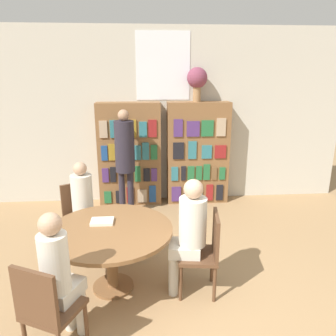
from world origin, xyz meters
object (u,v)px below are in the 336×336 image
object	(u,v)px
chair_far_side	(205,249)
bookshelf_right	(198,153)
reading_table	(111,238)
librarian_standing	(125,152)
seated_reader_left	(84,205)
seated_reader_back	(60,273)
bookshelf_left	(130,155)
flower_vase	(197,79)
chair_near_camera	(47,308)
seated_reader_right	(189,229)
chair_left_side	(80,214)

from	to	relation	value
chair_far_side	bookshelf_right	bearing A→B (deg)	-0.07
reading_table	librarian_standing	size ratio (longest dim) A/B	0.76
bookshelf_right	reading_table	world-z (taller)	bookshelf_right
seated_reader_left	seated_reader_back	xyz separation A→B (m)	(0.05, -1.43, 0.01)
bookshelf_left	seated_reader_back	size ratio (longest dim) A/B	1.43
flower_vase	seated_reader_back	world-z (taller)	flower_vase
reading_table	chair_near_camera	xyz separation A→B (m)	(-0.42, -0.89, -0.11)
bookshelf_left	seated_reader_back	bearing A→B (deg)	-98.22
bookshelf_right	chair_near_camera	bearing A→B (deg)	-117.42
seated_reader_right	seated_reader_back	bearing A→B (deg)	125.78
seated_reader_back	flower_vase	bearing A→B (deg)	88.25
bookshelf_right	flower_vase	distance (m)	1.26
seated_reader_back	seated_reader_left	bearing A→B (deg)	117.05
chair_far_side	librarian_standing	bearing A→B (deg)	31.23
reading_table	seated_reader_back	xyz separation A→B (m)	(-0.34, -0.73, 0.09)
chair_left_side	chair_far_side	xyz separation A→B (m)	(1.46, -0.99, 0.00)
flower_vase	reading_table	distance (m)	3.14
chair_left_side	chair_far_side	bearing A→B (deg)	117.00
bookshelf_right	seated_reader_left	world-z (taller)	bookshelf_right
seated_reader_right	bookshelf_right	bearing A→B (deg)	-3.99
seated_reader_right	chair_left_side	bearing A→B (deg)	60.14
bookshelf_right	seated_reader_left	xyz separation A→B (m)	(-1.69, -1.72, -0.19)
bookshelf_right	flower_vase	world-z (taller)	flower_vase
chair_far_side	seated_reader_back	size ratio (longest dim) A/B	0.72
flower_vase	chair_far_side	world-z (taller)	flower_vase
bookshelf_right	librarian_standing	bearing A→B (deg)	-157.98
bookshelf_left	seated_reader_right	distance (m)	2.63
seated_reader_left	seated_reader_right	distance (m)	1.44
flower_vase	chair_left_side	size ratio (longest dim) A/B	0.63
bookshelf_right	seated_reader_right	bearing A→B (deg)	-101.14
librarian_standing	seated_reader_right	bearing A→B (deg)	-69.92
bookshelf_right	chair_left_side	bearing A→B (deg)	-138.73
chair_far_side	seated_reader_right	distance (m)	0.29
seated_reader_left	librarian_standing	distance (m)	1.35
chair_near_camera	seated_reader_back	bearing A→B (deg)	90.00
bookshelf_left	chair_far_side	size ratio (longest dim) A/B	1.99
bookshelf_right	reading_table	distance (m)	2.77
chair_near_camera	chair_left_side	world-z (taller)	same
chair_left_side	reading_table	bearing A→B (deg)	90.00
bookshelf_right	reading_table	size ratio (longest dim) A/B	1.37
bookshelf_right	chair_near_camera	xyz separation A→B (m)	(-1.72, -3.32, -0.39)
chair_left_side	librarian_standing	world-z (taller)	librarian_standing
reading_table	seated_reader_right	size ratio (longest dim) A/B	1.03
bookshelf_left	librarian_standing	world-z (taller)	bookshelf_left
bookshelf_left	chair_near_camera	xyz separation A→B (m)	(-0.53, -3.32, -0.39)
seated_reader_left	seated_reader_back	bearing A→B (deg)	63.05
seated_reader_right	flower_vase	bearing A→B (deg)	-3.06
bookshelf_left	reading_table	xyz separation A→B (m)	(-0.11, -2.43, -0.28)
reading_table	chair_near_camera	size ratio (longest dim) A/B	1.46
flower_vase	seated_reader_right	distance (m)	2.94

